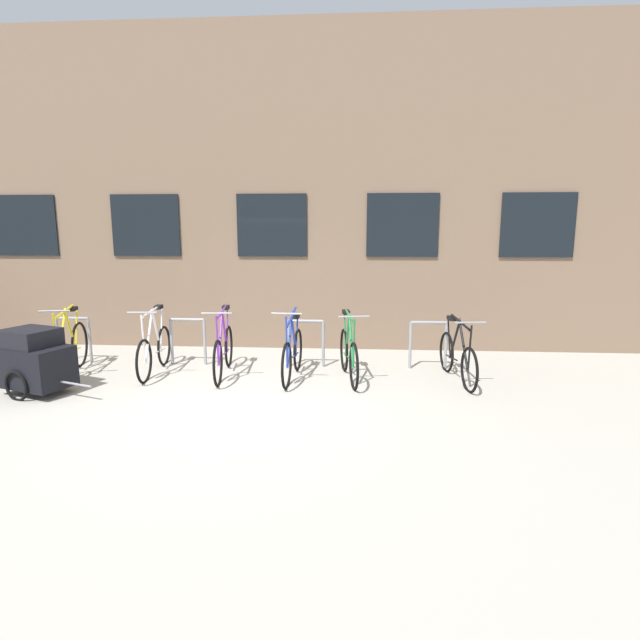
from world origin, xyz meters
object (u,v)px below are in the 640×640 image
(bicycle_yellow, at_px, (69,349))
(bike_trailer, at_px, (35,360))
(bicycle_white, at_px, (154,349))
(bicycle_purple, at_px, (224,350))
(bicycle_blue, at_px, (293,354))
(bicycle_black, at_px, (457,357))
(bicycle_green, at_px, (349,354))

(bicycle_yellow, height_order, bike_trailer, bicycle_yellow)
(bicycle_white, xyz_separation_m, bicycle_purple, (1.13, -0.04, 0.01))
(bicycle_purple, xyz_separation_m, bicycle_yellow, (-2.44, -0.12, 0.02))
(bicycle_white, distance_m, bike_trailer, 1.67)
(bicycle_yellow, relative_size, bicycle_blue, 1.04)
(bicycle_purple, relative_size, bicycle_black, 1.05)
(bicycle_green, xyz_separation_m, bicycle_yellow, (-4.40, -0.03, 0.02))
(bicycle_green, bearing_deg, bicycle_purple, 177.44)
(bicycle_purple, bearing_deg, bicycle_green, -2.56)
(bicycle_green, height_order, bike_trailer, bicycle_green)
(bicycle_black, xyz_separation_m, bicycle_blue, (-2.49, -0.04, 0.01))
(bicycle_white, distance_m, bicycle_black, 4.72)
(bicycle_blue, bearing_deg, bicycle_black, 0.96)
(bicycle_green, bearing_deg, bicycle_black, 1.04)
(bicycle_white, distance_m, bicycle_purple, 1.13)
(bicycle_blue, xyz_separation_m, bike_trailer, (-3.46, -0.97, 0.09))
(bicycle_black, relative_size, bike_trailer, 1.15)
(bicycle_white, distance_m, bicycle_yellow, 1.33)
(bicycle_yellow, bearing_deg, bicycle_green, 0.39)
(bicycle_yellow, distance_m, bike_trailer, 0.96)
(bicycle_purple, distance_m, bike_trailer, 2.60)
(bicycle_purple, bearing_deg, bicycle_white, 177.90)
(bicycle_black, bearing_deg, bicycle_white, 178.79)
(bicycle_white, bearing_deg, bike_trailer, -138.03)
(bicycle_white, relative_size, bicycle_yellow, 0.97)
(bicycle_black, xyz_separation_m, bicycle_yellow, (-6.03, -0.06, 0.04))
(bicycle_yellow, xyz_separation_m, bike_trailer, (0.08, -0.95, 0.06))
(bicycle_green, relative_size, bicycle_purple, 0.94)
(bicycle_white, bearing_deg, bicycle_black, -1.21)
(bicycle_green, distance_m, bike_trailer, 4.43)
(bicycle_green, xyz_separation_m, bicycle_purple, (-1.96, 0.09, 0.00))
(bicycle_green, xyz_separation_m, bicycle_black, (1.63, 0.03, -0.02))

